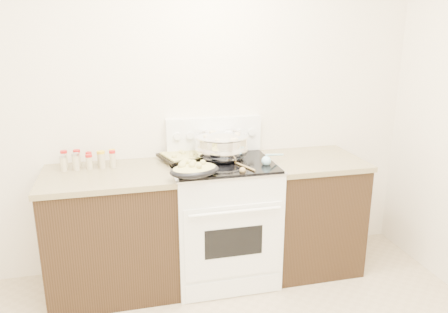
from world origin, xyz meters
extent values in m
cube|color=white|center=(0.00, 1.77, 1.35)|extent=(4.00, 0.05, 2.70)
cube|color=black|center=(-0.48, 1.43, 0.44)|extent=(0.90, 0.64, 0.88)
cube|color=brown|center=(-0.48, 1.43, 0.90)|extent=(0.93, 0.67, 0.04)
cube|color=black|center=(1.08, 1.43, 0.44)|extent=(0.70, 0.64, 0.88)
cube|color=brown|center=(1.08, 1.43, 0.90)|extent=(0.73, 0.67, 0.04)
cube|color=white|center=(0.35, 1.42, 0.46)|extent=(0.76, 0.66, 0.92)
cube|color=white|center=(0.35, 1.08, 0.45)|extent=(0.70, 0.01, 0.55)
cube|color=black|center=(0.35, 1.08, 0.46)|extent=(0.42, 0.01, 0.22)
cylinder|color=white|center=(0.35, 1.04, 0.70)|extent=(0.65, 0.02, 0.02)
cube|color=white|center=(0.35, 1.09, 0.08)|extent=(0.70, 0.01, 0.14)
cube|color=silver|center=(0.35, 1.42, 0.93)|extent=(0.78, 0.68, 0.01)
cube|color=black|center=(0.35, 1.42, 0.94)|extent=(0.74, 0.64, 0.01)
cube|color=white|center=(0.35, 1.72, 1.08)|extent=(0.76, 0.07, 0.28)
cylinder|color=white|center=(0.05, 1.67, 1.10)|extent=(0.06, 0.02, 0.06)
cylinder|color=white|center=(0.15, 1.67, 1.10)|extent=(0.06, 0.02, 0.06)
cylinder|color=white|center=(0.55, 1.67, 1.10)|extent=(0.06, 0.02, 0.06)
cylinder|color=white|center=(0.65, 1.67, 1.10)|extent=(0.06, 0.02, 0.06)
cube|color=#19E533|center=(0.35, 1.67, 1.10)|extent=(0.09, 0.00, 0.04)
cube|color=silver|center=(0.27, 1.67, 1.10)|extent=(0.05, 0.00, 0.05)
cube|color=silver|center=(0.43, 1.67, 1.10)|extent=(0.05, 0.00, 0.05)
ellipsoid|color=silver|center=(0.36, 1.50, 1.03)|extent=(0.45, 0.45, 0.24)
cylinder|color=silver|center=(0.36, 1.50, 0.95)|extent=(0.22, 0.22, 0.01)
torus|color=silver|center=(0.36, 1.50, 1.12)|extent=(0.41, 0.41, 0.02)
cylinder|color=silver|center=(0.36, 1.50, 1.05)|extent=(0.39, 0.39, 0.14)
cylinder|color=brown|center=(0.36, 1.50, 1.11)|extent=(0.37, 0.37, 0.00)
cube|color=beige|center=(0.50, 1.52, 1.12)|extent=(0.04, 0.04, 0.02)
cube|color=beige|center=(0.30, 1.38, 1.12)|extent=(0.03, 0.03, 0.03)
cube|color=beige|center=(0.25, 1.52, 1.12)|extent=(0.04, 0.04, 0.03)
cube|color=beige|center=(0.37, 1.52, 1.12)|extent=(0.04, 0.04, 0.02)
cube|color=beige|center=(0.43, 1.37, 1.12)|extent=(0.04, 0.04, 0.03)
cube|color=beige|center=(0.32, 1.63, 1.12)|extent=(0.04, 0.04, 0.03)
cube|color=beige|center=(0.31, 1.41, 1.12)|extent=(0.04, 0.04, 0.02)
cube|color=beige|center=(0.36, 1.55, 1.12)|extent=(0.03, 0.03, 0.02)
cube|color=beige|center=(0.41, 1.35, 1.12)|extent=(0.05, 0.05, 0.03)
cube|color=beige|center=(0.33, 1.64, 1.12)|extent=(0.04, 0.04, 0.03)
cube|color=beige|center=(0.43, 1.45, 1.12)|extent=(0.04, 0.04, 0.02)
cube|color=beige|center=(0.50, 1.55, 1.12)|extent=(0.04, 0.04, 0.03)
cube|color=beige|center=(0.39, 1.47, 1.12)|extent=(0.05, 0.05, 0.03)
ellipsoid|color=black|center=(0.09, 1.15, 0.98)|extent=(0.40, 0.32, 0.08)
ellipsoid|color=#CAC06B|center=(0.09, 1.15, 1.00)|extent=(0.36, 0.29, 0.06)
sphere|color=#CAC06B|center=(0.02, 1.18, 1.03)|extent=(0.05, 0.05, 0.05)
sphere|color=#CAC06B|center=(0.09, 1.17, 1.03)|extent=(0.04, 0.04, 0.04)
sphere|color=#CAC06B|center=(0.04, 1.21, 1.03)|extent=(0.06, 0.06, 0.06)
sphere|color=#CAC06B|center=(0.01, 1.14, 1.03)|extent=(0.05, 0.05, 0.05)
sphere|color=#CAC06B|center=(0.07, 1.12, 1.03)|extent=(0.04, 0.04, 0.04)
sphere|color=#CAC06B|center=(0.07, 1.19, 1.03)|extent=(0.04, 0.04, 0.04)
sphere|color=#CAC06B|center=(0.11, 1.09, 1.03)|extent=(0.04, 0.04, 0.04)
sphere|color=#CAC06B|center=(0.15, 1.16, 1.03)|extent=(0.04, 0.04, 0.04)
cube|color=black|center=(0.14, 1.61, 0.95)|extent=(0.52, 0.43, 0.02)
cube|color=#CAC06B|center=(0.14, 1.61, 0.97)|extent=(0.46, 0.37, 0.02)
sphere|color=#CAC06B|center=(0.00, 1.52, 0.98)|extent=(0.04, 0.04, 0.04)
sphere|color=#CAC06B|center=(0.12, 1.70, 0.98)|extent=(0.03, 0.03, 0.03)
sphere|color=#CAC06B|center=(0.12, 1.70, 0.98)|extent=(0.04, 0.04, 0.04)
sphere|color=#CAC06B|center=(0.14, 1.51, 0.98)|extent=(0.04, 0.04, 0.04)
sphere|color=#CAC06B|center=(0.15, 1.56, 0.98)|extent=(0.04, 0.04, 0.04)
sphere|color=#CAC06B|center=(0.07, 1.64, 0.98)|extent=(0.03, 0.03, 0.03)
sphere|color=#CAC06B|center=(0.08, 1.60, 0.98)|extent=(0.04, 0.04, 0.04)
sphere|color=#CAC06B|center=(0.21, 1.53, 0.98)|extent=(0.04, 0.04, 0.04)
sphere|color=#CAC06B|center=(0.20, 1.58, 0.98)|extent=(0.04, 0.04, 0.04)
sphere|color=#CAC06B|center=(0.21, 1.61, 0.98)|extent=(0.04, 0.04, 0.04)
cylinder|color=#9D7C48|center=(0.47, 1.26, 0.95)|extent=(0.11, 0.24, 0.01)
sphere|color=#9D7C48|center=(0.43, 1.16, 0.96)|extent=(0.04, 0.04, 0.04)
sphere|color=#99D3E4|center=(0.65, 1.29, 0.97)|extent=(0.07, 0.07, 0.07)
cylinder|color=#99D3E4|center=(0.74, 1.35, 0.99)|extent=(0.19, 0.15, 0.06)
cylinder|color=#BFB28C|center=(-0.78, 1.64, 0.97)|extent=(0.05, 0.05, 0.11)
cylinder|color=#B21414|center=(-0.78, 1.64, 1.04)|extent=(0.05, 0.05, 0.02)
cylinder|color=#BFB28C|center=(-0.69, 1.63, 0.98)|extent=(0.05, 0.05, 0.11)
cylinder|color=#B21414|center=(-0.69, 1.63, 1.04)|extent=(0.05, 0.05, 0.02)
cylinder|color=#BFB28C|center=(-0.61, 1.63, 0.96)|extent=(0.04, 0.04, 0.09)
cylinder|color=#B21414|center=(-0.61, 1.63, 1.02)|extent=(0.04, 0.04, 0.02)
cylinder|color=#BFB28C|center=(-0.53, 1.62, 0.96)|extent=(0.04, 0.04, 0.09)
cylinder|color=gold|center=(-0.53, 1.62, 1.02)|extent=(0.05, 0.05, 0.02)
cylinder|color=#BFB28C|center=(-0.44, 1.64, 0.97)|extent=(0.04, 0.04, 0.09)
cylinder|color=gold|center=(-0.44, 1.64, 1.02)|extent=(0.05, 0.05, 0.02)
cylinder|color=#BFB28C|center=(-0.78, 1.55, 0.97)|extent=(0.05, 0.05, 0.10)
cylinder|color=#B2B2B7|center=(-0.78, 1.55, 1.03)|extent=(0.05, 0.05, 0.02)
cylinder|color=#BFB28C|center=(-0.70, 1.55, 0.97)|extent=(0.05, 0.05, 0.11)
cylinder|color=#B2B2B7|center=(-0.70, 1.55, 1.04)|extent=(0.05, 0.05, 0.02)
cylinder|color=#BFB28C|center=(-0.61, 1.55, 0.97)|extent=(0.05, 0.05, 0.09)
cylinder|color=#B21414|center=(-0.61, 1.55, 1.02)|extent=(0.05, 0.05, 0.02)
cylinder|color=#BFB28C|center=(-0.52, 1.55, 0.98)|extent=(0.05, 0.05, 0.11)
cylinder|color=gold|center=(-0.52, 1.55, 1.04)|extent=(0.05, 0.05, 0.02)
cylinder|color=#BFB28C|center=(-0.44, 1.54, 0.98)|extent=(0.04, 0.04, 0.11)
cylinder|color=#B21414|center=(-0.44, 1.54, 1.04)|extent=(0.04, 0.04, 0.02)
camera|label=1|loc=(-0.37, -1.60, 1.90)|focal=35.00mm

